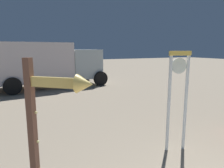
% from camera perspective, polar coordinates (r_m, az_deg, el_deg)
% --- Properties ---
extents(standing_clock, '(0.50, 0.21, 2.30)m').
position_cam_1_polar(standing_clock, '(4.79, 18.08, -2.05)').
color(standing_clock, white).
rests_on(standing_clock, ground_plane).
extents(arrow_sign, '(0.87, 0.79, 2.23)m').
position_cam_1_polar(arrow_sign, '(2.96, -16.66, -7.50)').
color(arrow_sign, brown).
rests_on(arrow_sign, ground_plane).
extents(box_truck_near, '(7.30, 3.22, 2.68)m').
position_cam_1_polar(box_truck_near, '(12.75, -19.30, 5.61)').
color(box_truck_near, silver).
rests_on(box_truck_near, ground_plane).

